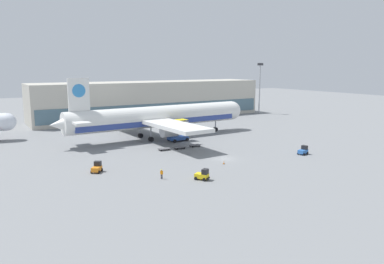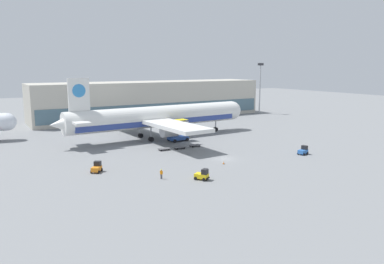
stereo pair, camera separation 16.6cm
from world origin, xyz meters
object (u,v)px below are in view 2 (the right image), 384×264
object	(u,v)px
airplane_main	(156,118)
ground_crew_near	(161,173)
light_mast	(260,84)
baggage_tug_mid	(97,168)
baggage_tug_far	(202,175)
baggage_dolly_third	(195,145)
traffic_cone_near	(224,163)
scissor_lift_loader	(178,133)
baggage_dolly_second	(180,147)
baggage_dolly_lead	(164,149)
baggage_tug_foreground	(303,151)

from	to	relation	value
airplane_main	ground_crew_near	world-z (taller)	airplane_main
light_mast	baggage_tug_mid	xyz separation A→B (m)	(-85.71, -52.87, -11.51)
airplane_main	baggage_tug_far	bearing A→B (deg)	-106.84
baggage_dolly_third	traffic_cone_near	size ratio (longest dim) A/B	5.91
scissor_lift_loader	baggage_tug_far	size ratio (longest dim) A/B	2.04
light_mast	baggage_tug_mid	size ratio (longest dim) A/B	7.57
baggage_dolly_second	baggage_dolly_third	distance (m)	4.41
baggage_dolly_second	traffic_cone_near	xyz separation A→B (m)	(0.74, -17.22, -0.08)
airplane_main	baggage_dolly_third	xyz separation A→B (m)	(3.39, -14.87, -5.45)
baggage_dolly_third	baggage_dolly_lead	bearing A→B (deg)	-179.20
baggage_tug_far	traffic_cone_near	world-z (taller)	baggage_tug_far
baggage_tug_far	ground_crew_near	xyz separation A→B (m)	(-5.97, 4.16, 0.17)
scissor_lift_loader	baggage_dolly_third	distance (m)	8.72
scissor_lift_loader	baggage_tug_far	xyz separation A→B (m)	(-13.14, -32.90, -1.29)
scissor_lift_loader	baggage_dolly_lead	xyz separation A→B (m)	(-8.32, -8.33, -1.78)
baggage_tug_foreground	traffic_cone_near	world-z (taller)	baggage_tug_foreground
light_mast	scissor_lift_loader	distance (m)	68.24
airplane_main	baggage_tug_mid	xyz separation A→B (m)	(-24.31, -24.86, -4.96)
traffic_cone_near	ground_crew_near	bearing A→B (deg)	-170.03
airplane_main	baggage_dolly_third	size ratio (longest dim) A/B	15.59
airplane_main	ground_crew_near	bearing A→B (deg)	-117.03
baggage_tug_mid	ground_crew_near	distance (m)	13.31
baggage_tug_mid	ground_crew_near	world-z (taller)	baggage_tug_mid
airplane_main	traffic_cone_near	distance (m)	32.82
traffic_cone_near	baggage_dolly_lead	bearing A→B (deg)	104.95
baggage_dolly_third	baggage_dolly_second	bearing A→B (deg)	-174.43
light_mast	traffic_cone_near	distance (m)	87.13
baggage_tug_mid	baggage_tug_far	xyz separation A→B (m)	(14.50, -14.38, 0.00)
baggage_dolly_second	traffic_cone_near	size ratio (longest dim) A/B	5.91
light_mast	baggage_tug_mid	bearing A→B (deg)	-148.33
baggage_tug_foreground	traffic_cone_near	bearing A→B (deg)	160.90
baggage_tug_far	traffic_cone_near	bearing A→B (deg)	93.63
airplane_main	scissor_lift_loader	size ratio (longest dim) A/B	10.12
baggage_dolly_third	baggage_tug_foreground	bearing A→B (deg)	-47.33
baggage_dolly_lead	baggage_dolly_third	bearing A→B (deg)	0.80
airplane_main	baggage_dolly_third	distance (m)	16.20
baggage_tug_foreground	baggage_dolly_lead	bearing A→B (deg)	128.89
light_mast	baggage_dolly_second	distance (m)	76.81
baggage_dolly_second	baggage_dolly_lead	bearing A→B (deg)	175.55
baggage_tug_mid	light_mast	bearing A→B (deg)	-20.85
baggage_dolly_third	ground_crew_near	world-z (taller)	ground_crew_near
ground_crew_near	traffic_cone_near	distance (m)	15.77
light_mast	baggage_dolly_third	world-z (taller)	light_mast
airplane_main	baggage_tug_foreground	distance (m)	40.42
baggage_tug_foreground	scissor_lift_loader	bearing A→B (deg)	108.12
scissor_lift_loader	baggage_tug_mid	world-z (taller)	scissor_lift_loader
baggage_tug_mid	baggage_dolly_third	size ratio (longest dim) A/B	0.75
airplane_main	baggage_dolly_second	bearing A→B (deg)	-96.63
light_mast	baggage_tug_mid	world-z (taller)	light_mast
scissor_lift_loader	baggage_dolly_third	bearing A→B (deg)	-92.32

